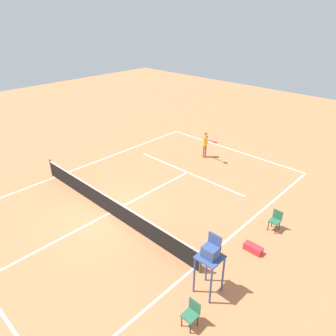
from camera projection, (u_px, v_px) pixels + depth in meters
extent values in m
plane|color=#D37A4C|center=(110.00, 213.00, 15.23)|extent=(60.00, 60.00, 0.00)
cube|color=white|center=(231.00, 149.00, 22.15)|extent=(10.61, 0.10, 0.01)
cube|color=white|center=(194.00, 268.00, 11.98)|extent=(0.10, 21.41, 0.01)
cube|color=white|center=(55.00, 177.00, 18.48)|extent=(0.10, 21.41, 0.01)
cube|color=white|center=(188.00, 172.00, 19.03)|extent=(7.96, 0.10, 0.01)
cube|color=white|center=(110.00, 213.00, 15.23)|extent=(0.10, 11.77, 0.01)
cylinder|color=#4C4C51|center=(201.00, 262.00, 11.55)|extent=(0.10, 0.10, 1.07)
cylinder|color=#4C4C51|center=(51.00, 168.00, 18.42)|extent=(0.10, 0.10, 1.07)
cube|color=black|center=(109.00, 205.00, 15.03)|extent=(11.21, 0.03, 0.91)
cube|color=white|center=(108.00, 197.00, 14.81)|extent=(11.21, 0.04, 0.06)
cylinder|color=#9E704C|center=(206.00, 151.00, 20.89)|extent=(0.12, 0.12, 0.84)
cylinder|color=#9E704C|center=(204.00, 152.00, 20.77)|extent=(0.12, 0.12, 0.84)
cylinder|color=yellow|center=(205.00, 141.00, 20.49)|extent=(0.28, 0.28, 0.65)
sphere|color=#9E704C|center=(206.00, 134.00, 20.25)|extent=(0.24, 0.24, 0.24)
cylinder|color=#9E704C|center=(207.00, 140.00, 20.58)|extent=(0.09, 0.09, 0.58)
cylinder|color=#9E704C|center=(207.00, 139.00, 20.07)|extent=(0.59, 0.14, 0.09)
cylinder|color=black|center=(212.00, 141.00, 19.79)|extent=(0.26, 0.06, 0.04)
ellipsoid|color=red|center=(215.00, 142.00, 19.60)|extent=(0.34, 0.31, 0.04)
sphere|color=#CCE033|center=(176.00, 159.00, 20.67)|extent=(0.07, 0.07, 0.07)
cylinder|color=#38518C|center=(211.00, 286.00, 10.23)|extent=(0.07, 0.07, 1.55)
cylinder|color=#38518C|center=(194.00, 275.00, 10.66)|extent=(0.07, 0.07, 1.55)
cylinder|color=#38518C|center=(223.00, 275.00, 10.68)|extent=(0.07, 0.07, 1.55)
cylinder|color=#38518C|center=(207.00, 264.00, 11.11)|extent=(0.07, 0.07, 1.55)
cube|color=#38518C|center=(210.00, 257.00, 10.30)|extent=(0.80, 0.80, 0.06)
cube|color=#38518C|center=(211.00, 252.00, 10.20)|extent=(0.50, 0.44, 0.40)
cube|color=#38518C|center=(215.00, 240.00, 10.17)|extent=(0.50, 0.06, 0.50)
cylinder|color=#262626|center=(190.00, 328.00, 9.48)|extent=(0.04, 0.04, 0.45)
cylinder|color=#262626|center=(182.00, 321.00, 9.70)|extent=(0.04, 0.04, 0.45)
cylinder|color=#262626|center=(198.00, 321.00, 9.71)|extent=(0.04, 0.04, 0.45)
cylinder|color=#262626|center=(189.00, 314.00, 9.93)|extent=(0.04, 0.04, 0.45)
cube|color=#2D6B4C|center=(190.00, 316.00, 9.59)|extent=(0.44, 0.44, 0.06)
cube|color=#2D6B4C|center=(195.00, 306.00, 9.62)|extent=(0.44, 0.04, 0.44)
cylinder|color=#262626|center=(276.00, 229.00, 13.75)|extent=(0.04, 0.04, 0.45)
cylinder|color=#262626|center=(268.00, 226.00, 13.96)|extent=(0.04, 0.04, 0.45)
cylinder|color=#262626|center=(279.00, 226.00, 13.98)|extent=(0.04, 0.04, 0.45)
cylinder|color=#262626|center=(272.00, 222.00, 14.19)|extent=(0.04, 0.04, 0.45)
cube|color=#2D6B4C|center=(275.00, 221.00, 13.85)|extent=(0.44, 0.44, 0.06)
cube|color=#2D6B4C|center=(278.00, 214.00, 13.88)|extent=(0.44, 0.04, 0.44)
cube|color=red|center=(253.00, 248.00, 12.77)|extent=(0.76, 0.32, 0.30)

